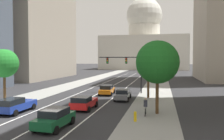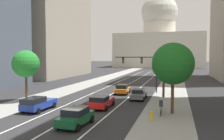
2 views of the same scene
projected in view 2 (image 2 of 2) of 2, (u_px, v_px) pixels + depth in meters
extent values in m
plane|color=#2B2B2D|center=(138.00, 79.00, 61.23)|extent=(400.00, 400.00, 0.00)
cube|color=gray|center=(100.00, 80.00, 58.79)|extent=(5.08, 130.00, 0.01)
cube|color=gray|center=(173.00, 82.00, 54.05)|extent=(5.08, 130.00, 0.01)
cube|color=white|center=(111.00, 85.00, 47.65)|extent=(0.16, 90.00, 0.01)
cube|color=white|center=(126.00, 86.00, 46.81)|extent=(0.16, 90.00, 0.01)
cube|color=white|center=(142.00, 86.00, 45.96)|extent=(0.16, 90.00, 0.01)
cube|color=#9E9384|center=(42.00, 14.00, 69.74)|extent=(19.74, 29.02, 36.66)
cube|color=beige|center=(159.00, 51.00, 125.96)|extent=(44.76, 25.65, 17.45)
cylinder|color=beige|center=(159.00, 28.00, 125.26)|extent=(16.73, 16.73, 6.18)
sphere|color=beige|center=(159.00, 13.00, 124.76)|extent=(19.10, 19.10, 19.10)
cube|color=slate|center=(138.00, 95.00, 32.38)|extent=(1.84, 4.50, 0.56)
cube|color=black|center=(139.00, 91.00, 32.48)|extent=(1.63, 2.27, 0.52)
cylinder|color=black|center=(134.00, 95.00, 34.07)|extent=(0.24, 0.65, 0.64)
cylinder|color=black|center=(146.00, 95.00, 33.66)|extent=(0.24, 0.65, 0.64)
cylinder|color=black|center=(130.00, 99.00, 31.13)|extent=(0.24, 0.65, 0.64)
cylinder|color=black|center=(143.00, 99.00, 30.72)|extent=(0.24, 0.65, 0.64)
cube|color=#1E389E|center=(39.00, 104.00, 25.85)|extent=(1.91, 4.63, 0.67)
cube|color=black|center=(33.00, 100.00, 24.83)|extent=(1.73, 2.42, 0.56)
cylinder|color=black|center=(40.00, 104.00, 27.63)|extent=(0.23, 0.64, 0.64)
cylinder|color=black|center=(54.00, 105.00, 27.11)|extent=(0.23, 0.64, 0.64)
cylinder|color=black|center=(23.00, 110.00, 24.64)|extent=(0.23, 0.64, 0.64)
cylinder|color=black|center=(38.00, 111.00, 24.12)|extent=(0.23, 0.64, 0.64)
cube|color=orange|center=(123.00, 90.00, 37.13)|extent=(1.97, 4.33, 0.60)
cube|color=black|center=(122.00, 86.00, 36.81)|extent=(1.74, 2.36, 0.57)
cylinder|color=black|center=(119.00, 90.00, 38.76)|extent=(0.25, 0.65, 0.64)
cylinder|color=black|center=(130.00, 91.00, 38.35)|extent=(0.25, 0.65, 0.64)
cylinder|color=black|center=(115.00, 93.00, 35.94)|extent=(0.25, 0.65, 0.64)
cylinder|color=black|center=(127.00, 93.00, 35.53)|extent=(0.25, 0.65, 0.64)
cube|color=#14512D|center=(76.00, 118.00, 20.03)|extent=(1.99, 4.19, 0.68)
cube|color=black|center=(76.00, 111.00, 20.00)|extent=(1.75, 2.30, 0.56)
cylinder|color=black|center=(74.00, 117.00, 21.66)|extent=(0.25, 0.65, 0.64)
cylinder|color=black|center=(92.00, 119.00, 21.09)|extent=(0.25, 0.65, 0.64)
cylinder|color=black|center=(58.00, 126.00, 19.01)|extent=(0.25, 0.65, 0.64)
cylinder|color=black|center=(78.00, 128.00, 18.45)|extent=(0.25, 0.65, 0.64)
cube|color=red|center=(102.00, 102.00, 26.95)|extent=(1.88, 4.22, 0.67)
cube|color=black|center=(99.00, 99.00, 26.04)|extent=(1.73, 1.92, 0.51)
cylinder|color=black|center=(98.00, 102.00, 28.60)|extent=(0.22, 0.64, 0.64)
cylinder|color=black|center=(113.00, 103.00, 28.10)|extent=(0.22, 0.64, 0.64)
cylinder|color=black|center=(90.00, 107.00, 25.85)|extent=(0.22, 0.64, 0.64)
cylinder|color=black|center=(106.00, 108.00, 25.34)|extent=(0.22, 0.64, 0.64)
cylinder|color=black|center=(157.00, 73.00, 38.02)|extent=(0.20, 0.20, 6.51)
cylinder|color=black|center=(135.00, 57.00, 38.80)|extent=(6.93, 0.14, 0.14)
cube|color=black|center=(142.00, 61.00, 38.55)|extent=(0.32, 0.28, 0.96)
sphere|color=red|center=(142.00, 59.00, 38.39)|extent=(0.20, 0.20, 0.20)
sphere|color=orange|center=(142.00, 61.00, 38.41)|extent=(0.20, 0.20, 0.20)
sphere|color=green|center=(142.00, 62.00, 38.43)|extent=(0.20, 0.20, 0.20)
cube|color=black|center=(123.00, 60.00, 39.39)|extent=(0.32, 0.28, 0.96)
sphere|color=red|center=(123.00, 59.00, 39.23)|extent=(0.20, 0.20, 0.20)
sphere|color=orange|center=(123.00, 60.00, 39.25)|extent=(0.20, 0.20, 0.20)
sphere|color=green|center=(123.00, 62.00, 39.26)|extent=(0.20, 0.20, 0.20)
cylinder|color=yellow|center=(151.00, 117.00, 21.60)|extent=(0.26, 0.26, 0.70)
sphere|color=yellow|center=(151.00, 112.00, 21.58)|extent=(0.26, 0.26, 0.26)
cylinder|color=yellow|center=(151.00, 117.00, 21.45)|extent=(0.10, 0.12, 0.10)
cylinder|color=black|center=(161.00, 113.00, 23.23)|extent=(0.06, 0.66, 0.66)
cylinder|color=black|center=(161.00, 111.00, 24.23)|extent=(0.06, 0.66, 0.66)
cube|color=black|center=(161.00, 110.00, 23.72)|extent=(0.08, 1.00, 0.36)
cube|color=#262833|center=(161.00, 104.00, 23.63)|extent=(0.36, 0.29, 0.64)
sphere|color=tan|center=(161.00, 99.00, 23.67)|extent=(0.22, 0.22, 0.22)
cylinder|color=#51381E|center=(26.00, 87.00, 30.95)|extent=(0.32, 0.32, 3.70)
sphere|color=#23812B|center=(26.00, 64.00, 30.77)|extent=(3.53, 3.53, 3.53)
cylinder|color=#51381E|center=(164.00, 86.00, 33.63)|extent=(0.32, 0.32, 3.27)
sphere|color=#31741C|center=(164.00, 66.00, 33.46)|extent=(3.37, 3.37, 3.37)
cylinder|color=#51381E|center=(172.00, 96.00, 24.25)|extent=(0.32, 0.32, 3.67)
sphere|color=#1B601F|center=(173.00, 64.00, 24.05)|extent=(4.30, 4.30, 4.30)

